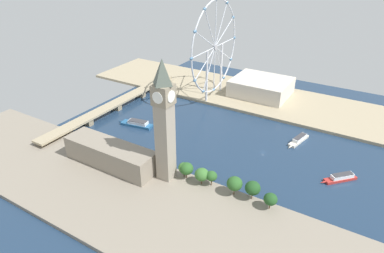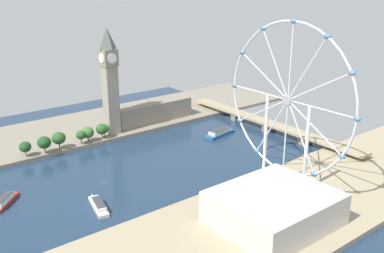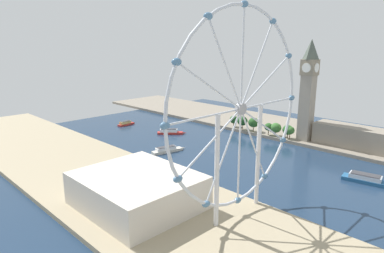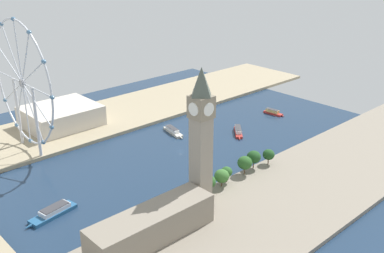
{
  "view_description": "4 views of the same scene",
  "coord_description": "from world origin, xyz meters",
  "px_view_note": "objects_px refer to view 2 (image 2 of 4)",
  "views": [
    {
      "loc": [
        -242.77,
        -75.74,
        157.16
      ],
      "look_at": [
        -17.54,
        60.57,
        16.37
      ],
      "focal_mm": 31.84,
      "sensor_mm": 36.0,
      "label": 1
    },
    {
      "loc": [
        259.86,
        -126.18,
        136.07
      ],
      "look_at": [
        -2.62,
        80.28,
        21.6
      ],
      "focal_mm": 41.92,
      "sensor_mm": 36.0,
      "label": 2
    },
    {
      "loc": [
        216.9,
        193.14,
        92.16
      ],
      "look_at": [
        16.19,
        -8.65,
        21.66
      ],
      "focal_mm": 32.19,
      "sensor_mm": 36.0,
      "label": 3
    },
    {
      "loc": [
        -261.86,
        229.55,
        161.24
      ],
      "look_at": [
        -0.08,
        -13.22,
        18.56
      ],
      "focal_mm": 43.07,
      "sensor_mm": 36.0,
      "label": 4
    }
  ],
  "objects_px": {
    "ferris_wheel": "(288,102)",
    "riverside_hall": "(274,208)",
    "tour_boat_2": "(5,201)",
    "parliament_block": "(152,111)",
    "clock_tower": "(110,80)",
    "tour_boat_1": "(98,205)",
    "tour_boat_3": "(220,133)",
    "river_bridge": "(269,124)"
  },
  "relations": [
    {
      "from": "ferris_wheel",
      "to": "riverside_hall",
      "type": "relative_size",
      "value": 1.7
    },
    {
      "from": "tour_boat_2",
      "to": "parliament_block",
      "type": "bearing_deg",
      "value": -20.67
    },
    {
      "from": "parliament_block",
      "to": "tour_boat_2",
      "type": "distance_m",
      "value": 177.28
    },
    {
      "from": "clock_tower",
      "to": "riverside_hall",
      "type": "distance_m",
      "value": 192.54
    },
    {
      "from": "parliament_block",
      "to": "tour_boat_1",
      "type": "height_order",
      "value": "parliament_block"
    },
    {
      "from": "clock_tower",
      "to": "tour_boat_3",
      "type": "distance_m",
      "value": 105.86
    },
    {
      "from": "ferris_wheel",
      "to": "river_bridge",
      "type": "relative_size",
      "value": 0.55
    },
    {
      "from": "clock_tower",
      "to": "riverside_hall",
      "type": "height_order",
      "value": "clock_tower"
    },
    {
      "from": "parliament_block",
      "to": "riverside_hall",
      "type": "height_order",
      "value": "riverside_hall"
    },
    {
      "from": "parliament_block",
      "to": "tour_boat_2",
      "type": "relative_size",
      "value": 3.19
    },
    {
      "from": "clock_tower",
      "to": "tour_boat_1",
      "type": "distance_m",
      "value": 137.48
    },
    {
      "from": "tour_boat_1",
      "to": "tour_boat_3",
      "type": "bearing_deg",
      "value": -57.81
    },
    {
      "from": "river_bridge",
      "to": "tour_boat_3",
      "type": "height_order",
      "value": "river_bridge"
    },
    {
      "from": "tour_boat_1",
      "to": "tour_boat_3",
      "type": "xyz_separation_m",
      "value": [
        -51.82,
        144.73,
        0.3
      ]
    },
    {
      "from": "parliament_block",
      "to": "riverside_hall",
      "type": "bearing_deg",
      "value": -13.84
    },
    {
      "from": "tour_boat_1",
      "to": "tour_boat_3",
      "type": "distance_m",
      "value": 153.73
    },
    {
      "from": "ferris_wheel",
      "to": "river_bridge",
      "type": "distance_m",
      "value": 123.25
    },
    {
      "from": "river_bridge",
      "to": "tour_boat_3",
      "type": "distance_m",
      "value": 47.44
    },
    {
      "from": "riverside_hall",
      "to": "tour_boat_3",
      "type": "relative_size",
      "value": 1.69
    },
    {
      "from": "clock_tower",
      "to": "ferris_wheel",
      "type": "bearing_deg",
      "value": 15.48
    },
    {
      "from": "clock_tower",
      "to": "river_bridge",
      "type": "bearing_deg",
      "value": 57.95
    },
    {
      "from": "tour_boat_2",
      "to": "tour_boat_3",
      "type": "height_order",
      "value": "tour_boat_3"
    },
    {
      "from": "parliament_block",
      "to": "river_bridge",
      "type": "height_order",
      "value": "parliament_block"
    },
    {
      "from": "riverside_hall",
      "to": "river_bridge",
      "type": "height_order",
      "value": "riverside_hall"
    },
    {
      "from": "tour_boat_1",
      "to": "tour_boat_2",
      "type": "distance_m",
      "value": 59.33
    },
    {
      "from": "clock_tower",
      "to": "ferris_wheel",
      "type": "relative_size",
      "value": 0.85
    },
    {
      "from": "ferris_wheel",
      "to": "tour_boat_3",
      "type": "relative_size",
      "value": 2.88
    },
    {
      "from": "parliament_block",
      "to": "river_bridge",
      "type": "bearing_deg",
      "value": 40.72
    },
    {
      "from": "clock_tower",
      "to": "tour_boat_1",
      "type": "bearing_deg",
      "value": -32.62
    },
    {
      "from": "parliament_block",
      "to": "ferris_wheel",
      "type": "bearing_deg",
      "value": -1.31
    },
    {
      "from": "tour_boat_1",
      "to": "riverside_hall",
      "type": "bearing_deg",
      "value": -127.38
    },
    {
      "from": "tour_boat_2",
      "to": "tour_boat_1",
      "type": "bearing_deg",
      "value": -89.74
    },
    {
      "from": "clock_tower",
      "to": "riverside_hall",
      "type": "xyz_separation_m",
      "value": [
        188.64,
        -1.64,
        -38.52
      ]
    },
    {
      "from": "tour_boat_1",
      "to": "tour_boat_3",
      "type": "relative_size",
      "value": 0.86
    },
    {
      "from": "clock_tower",
      "to": "riverside_hall",
      "type": "relative_size",
      "value": 1.44
    },
    {
      "from": "riverside_hall",
      "to": "tour_boat_3",
      "type": "xyz_separation_m",
      "value": [
        -132.13,
        77.03,
        -9.72
      ]
    },
    {
      "from": "riverside_hall",
      "to": "river_bridge",
      "type": "xyz_separation_m",
      "value": [
        -114.08,
        120.74,
        -5.88
      ]
    },
    {
      "from": "clock_tower",
      "to": "tour_boat_2",
      "type": "bearing_deg",
      "value": -58.99
    },
    {
      "from": "parliament_block",
      "to": "ferris_wheel",
      "type": "xyz_separation_m",
      "value": [
        165.49,
        -3.78,
        46.58
      ]
    },
    {
      "from": "riverside_hall",
      "to": "river_bridge",
      "type": "bearing_deg",
      "value": 133.38
    },
    {
      "from": "ferris_wheel",
      "to": "river_bridge",
      "type": "bearing_deg",
      "value": 137.19
    },
    {
      "from": "clock_tower",
      "to": "tour_boat_3",
      "type": "xyz_separation_m",
      "value": [
        56.52,
        75.4,
        -48.24
      ]
    }
  ]
}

